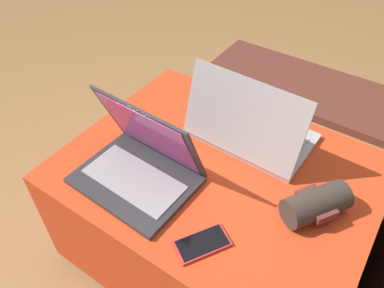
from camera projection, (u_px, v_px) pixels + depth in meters
ground_plane at (212, 250)px, 1.45m from camera, size 14.00×14.00×0.00m
ottoman at (215, 214)px, 1.28m from camera, size 0.91×0.71×0.47m
laptop_near at (140, 164)px, 1.06m from camera, size 0.34×0.27×0.25m
laptop_far at (249, 129)px, 1.17m from camera, size 0.38×0.26×0.25m
cell_phone at (202, 243)px, 0.93m from camera, size 0.13×0.15×0.01m
wrist_brace at (317, 203)px, 0.98m from camera, size 0.16×0.19×0.08m
fireplace_hearth at (323, 94)px, 2.15m from camera, size 1.40×0.50×0.04m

